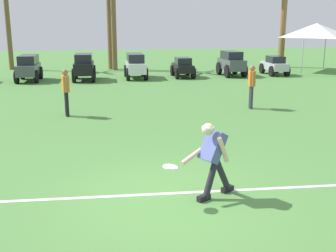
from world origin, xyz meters
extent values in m
plane|color=#4D823E|center=(0.00, 0.00, 0.00)|extent=(80.00, 80.00, 0.00)
cube|color=white|center=(0.00, 0.20, 0.00)|extent=(18.47, 1.09, 0.01)
cylinder|color=#23232D|center=(0.69, -0.13, 0.36)|extent=(0.37, 0.28, 0.72)
cube|color=black|center=(0.55, -0.21, 0.05)|extent=(0.28, 0.22, 0.10)
cylinder|color=#23232D|center=(0.96, 0.03, 0.36)|extent=(0.44, 0.32, 0.69)
cube|color=black|center=(1.09, 0.10, 0.05)|extent=(0.28, 0.22, 0.10)
cube|color=#4C5699|center=(0.72, -0.11, 0.96)|extent=(0.54, 0.51, 0.57)
sphere|color=beige|center=(0.61, -0.18, 1.29)|extent=(0.29, 0.29, 0.21)
cylinder|color=white|center=(0.61, -0.18, 1.32)|extent=(0.29, 0.29, 0.03)
cylinder|color=beige|center=(0.38, -0.10, 0.82)|extent=(0.54, 0.36, 0.27)
cylinder|color=beige|center=(0.86, -0.26, 0.94)|extent=(0.29, 0.21, 0.49)
cylinder|color=white|center=(-0.08, -0.34, 0.71)|extent=(0.30, 0.30, 0.05)
cylinder|color=#33333D|center=(4.27, 7.20, 0.41)|extent=(0.13, 0.13, 0.82)
cylinder|color=#33333D|center=(4.30, 7.38, 0.41)|extent=(0.13, 0.13, 0.82)
cube|color=orange|center=(4.28, 7.29, 1.09)|extent=(0.25, 0.37, 0.54)
cylinder|color=#936B4C|center=(4.25, 7.09, 1.10)|extent=(0.08, 0.08, 0.52)
cylinder|color=#936B4C|center=(4.31, 7.50, 1.10)|extent=(0.08, 0.08, 0.52)
sphere|color=#936B4C|center=(4.28, 7.29, 1.46)|extent=(0.23, 0.23, 0.20)
cylinder|color=black|center=(-2.17, 7.07, 0.41)|extent=(0.13, 0.13, 0.82)
cylinder|color=black|center=(-2.20, 7.25, 0.41)|extent=(0.13, 0.13, 0.82)
cube|color=orange|center=(-2.19, 7.16, 1.09)|extent=(0.26, 0.37, 0.54)
cylinder|color=#936B4C|center=(-2.15, 6.96, 1.10)|extent=(0.08, 0.08, 0.52)
cylinder|color=#936B4C|center=(-2.23, 7.37, 1.10)|extent=(0.08, 0.08, 0.52)
sphere|color=#936B4C|center=(-2.19, 7.16, 1.46)|extent=(0.23, 0.23, 0.20)
cube|color=#474C51|center=(-4.61, 16.14, 0.60)|extent=(1.01, 2.42, 0.55)
cube|color=#1E232B|center=(-4.61, 16.29, 1.11)|extent=(0.88, 1.82, 0.46)
cylinder|color=black|center=(-5.07, 16.99, 0.33)|extent=(0.19, 0.66, 0.66)
cylinder|color=black|center=(-4.11, 16.97, 0.33)|extent=(0.19, 0.66, 0.66)
cylinder|color=black|center=(-5.11, 15.32, 0.33)|extent=(0.19, 0.66, 0.66)
cylinder|color=black|center=(-4.15, 15.30, 0.33)|extent=(0.19, 0.66, 0.66)
cube|color=black|center=(-1.75, 15.91, 0.66)|extent=(1.05, 2.38, 0.60)
cube|color=#1E232B|center=(-1.75, 15.96, 1.18)|extent=(0.91, 1.57, 0.44)
cylinder|color=black|center=(-2.22, 16.71, 0.36)|extent=(0.20, 0.72, 0.72)
cylinder|color=black|center=(-1.24, 16.68, 0.36)|extent=(0.20, 0.72, 0.72)
cylinder|color=black|center=(-2.26, 15.15, 0.36)|extent=(0.20, 0.72, 0.72)
cylinder|color=black|center=(-1.28, 15.12, 0.36)|extent=(0.20, 0.72, 0.72)
cube|color=silver|center=(1.02, 16.23, 0.60)|extent=(0.99, 2.41, 0.55)
cube|color=#1E232B|center=(1.03, 16.38, 1.11)|extent=(0.87, 1.81, 0.46)
cylinder|color=black|center=(0.56, 17.07, 0.33)|extent=(0.19, 0.66, 0.66)
cylinder|color=black|center=(1.52, 17.06, 0.33)|extent=(0.19, 0.66, 0.66)
cylinder|color=black|center=(0.53, 15.40, 0.33)|extent=(0.19, 0.66, 0.66)
cylinder|color=black|center=(1.49, 15.38, 0.33)|extent=(0.19, 0.66, 0.66)
cube|color=black|center=(3.69, 16.31, 0.51)|extent=(0.94, 2.22, 0.42)
cube|color=#1E232B|center=(3.68, 16.21, 0.91)|extent=(0.81, 1.11, 0.38)
cylinder|color=black|center=(3.25, 17.09, 0.30)|extent=(0.19, 0.60, 0.60)
cylinder|color=black|center=(4.15, 17.08, 0.30)|extent=(0.19, 0.60, 0.60)
cylinder|color=black|center=(3.22, 15.55, 0.30)|extent=(0.19, 0.60, 0.60)
cylinder|color=black|center=(4.12, 15.54, 0.30)|extent=(0.19, 0.60, 0.60)
cube|color=#474C51|center=(6.57, 16.38, 0.66)|extent=(1.00, 2.36, 0.60)
cube|color=#1E232B|center=(6.57, 16.43, 1.18)|extent=(0.88, 1.56, 0.44)
cylinder|color=black|center=(6.07, 17.15, 0.36)|extent=(0.19, 0.72, 0.72)
cylinder|color=black|center=(7.05, 17.16, 0.36)|extent=(0.19, 0.72, 0.72)
cylinder|color=black|center=(6.09, 15.59, 0.36)|extent=(0.19, 0.72, 0.72)
cylinder|color=black|center=(7.07, 15.60, 0.36)|extent=(0.19, 0.72, 0.72)
cube|color=#B7BABF|center=(9.20, 16.38, 0.51)|extent=(0.96, 2.23, 0.42)
cube|color=#1E232B|center=(9.20, 16.28, 0.91)|extent=(0.82, 1.12, 0.38)
cylinder|color=black|center=(8.77, 17.16, 0.30)|extent=(0.20, 0.61, 0.60)
cylinder|color=black|center=(9.67, 17.14, 0.30)|extent=(0.20, 0.61, 0.60)
cylinder|color=black|center=(8.73, 15.62, 0.30)|extent=(0.20, 0.61, 0.60)
cylinder|color=black|center=(9.63, 15.60, 0.30)|extent=(0.20, 0.61, 0.60)
cylinder|color=brown|center=(-6.48, 21.94, 3.31)|extent=(0.30, 0.30, 6.61)
cylinder|color=brown|center=(-0.10, 21.12, 2.88)|extent=(0.36, 0.36, 5.76)
cylinder|color=brown|center=(0.12, 20.40, 3.08)|extent=(0.32, 0.32, 6.15)
cylinder|color=brown|center=(11.41, 20.30, 3.04)|extent=(0.39, 0.39, 6.08)
cylinder|color=#B2B5BA|center=(13.89, 19.06, 1.05)|extent=(0.06, 0.06, 2.10)
cylinder|color=#B2B5BA|center=(10.59, 19.06, 1.05)|extent=(0.06, 0.06, 2.10)
cylinder|color=#B2B5BA|center=(10.59, 15.75, 1.05)|extent=(0.06, 0.06, 2.10)
pyramid|color=white|center=(12.24, 17.41, 2.52)|extent=(3.47, 3.47, 0.84)
camera|label=1|loc=(-1.28, -6.89, 3.09)|focal=45.00mm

